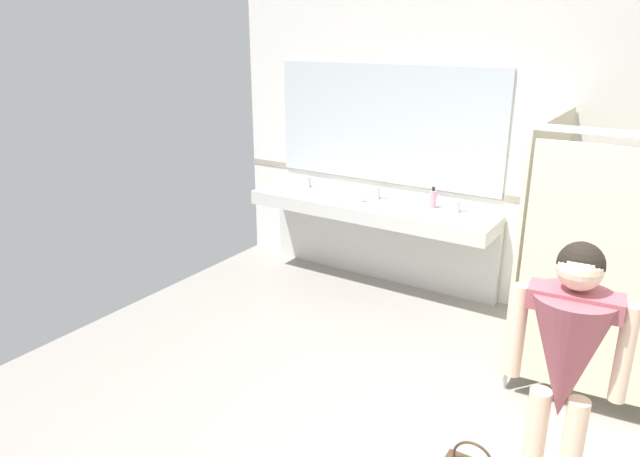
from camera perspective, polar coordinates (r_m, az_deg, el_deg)
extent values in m
cube|color=silver|center=(5.43, 26.46, 6.06)|extent=(7.46, 0.12, 2.98)
cube|color=#9E937F|center=(5.46, 25.71, 1.46)|extent=(7.46, 0.01, 0.06)
cube|color=silver|center=(5.83, 4.78, 1.88)|extent=(2.52, 0.57, 0.14)
cube|color=silver|center=(6.18, 5.76, -1.48)|extent=(2.52, 0.08, 0.74)
cube|color=beige|center=(6.22, -2.20, 3.22)|extent=(0.42, 0.32, 0.11)
cylinder|color=silver|center=(6.37, -1.04, 4.59)|extent=(0.04, 0.04, 0.11)
cylinder|color=silver|center=(6.32, -1.32, 4.88)|extent=(0.03, 0.11, 0.03)
sphere|color=silver|center=(6.35, -0.46, 4.31)|extent=(0.04, 0.04, 0.04)
cube|color=beige|center=(5.80, 4.65, 1.99)|extent=(0.42, 0.32, 0.11)
cylinder|color=silver|center=(5.96, 5.71, 3.49)|extent=(0.04, 0.04, 0.11)
cylinder|color=silver|center=(5.90, 5.48, 3.79)|extent=(0.03, 0.11, 0.03)
sphere|color=silver|center=(5.95, 6.35, 3.18)|extent=(0.04, 0.04, 0.04)
cube|color=beige|center=(5.47, 12.42, 0.57)|extent=(0.42, 0.32, 0.11)
cylinder|color=silver|center=(5.65, 13.32, 2.19)|extent=(0.04, 0.04, 0.11)
cylinder|color=silver|center=(5.58, 13.16, 2.50)|extent=(0.03, 0.11, 0.03)
sphere|color=silver|center=(5.64, 14.00, 1.85)|extent=(0.04, 0.04, 0.04)
cube|color=silver|center=(5.91, 6.37, 10.02)|extent=(2.42, 0.02, 1.16)
cube|color=beige|center=(4.83, 20.64, -0.41)|extent=(0.03, 1.42, 1.79)
cylinder|color=silver|center=(4.66, 17.41, -13.84)|extent=(0.05, 0.05, 0.12)
cube|color=beige|center=(4.13, 24.88, -4.20)|extent=(0.86, 0.11, 1.69)
cylinder|color=beige|center=(3.49, 19.94, -19.91)|extent=(0.11, 0.11, 0.78)
cone|color=#994C56|center=(3.15, 22.82, -11.50)|extent=(0.43, 0.43, 0.67)
cube|color=#994C56|center=(3.02, 23.55, -6.46)|extent=(0.43, 0.20, 0.10)
cylinder|color=beige|center=(3.11, 27.48, -10.77)|extent=(0.08, 0.08, 0.50)
cylinder|color=beige|center=(3.13, 18.61, -9.38)|extent=(0.08, 0.08, 0.50)
sphere|color=beige|center=(2.96, 23.97, -3.55)|extent=(0.21, 0.21, 0.21)
sphere|color=black|center=(2.96, 24.02, -3.22)|extent=(0.22, 0.22, 0.22)
cylinder|color=#D899B2|center=(5.70, 10.91, 2.81)|extent=(0.07, 0.07, 0.17)
cylinder|color=black|center=(5.67, 10.97, 3.80)|extent=(0.03, 0.03, 0.04)
cylinder|color=white|center=(5.79, 3.89, 3.02)|extent=(0.07, 0.07, 0.10)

